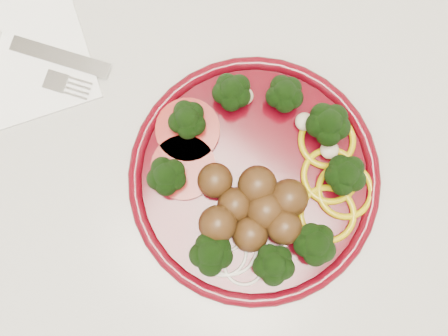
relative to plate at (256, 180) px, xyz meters
The scene contains 3 objects.
counter 0.48m from the plate, behind, with size 2.40×0.60×0.90m.
plate is the anchor object (origin of this frame).
napkin 0.29m from the plate, behind, with size 0.15×0.15×0.00m, color white.
Camera 1 is at (0.13, 1.64, 1.47)m, focal length 45.00 mm.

